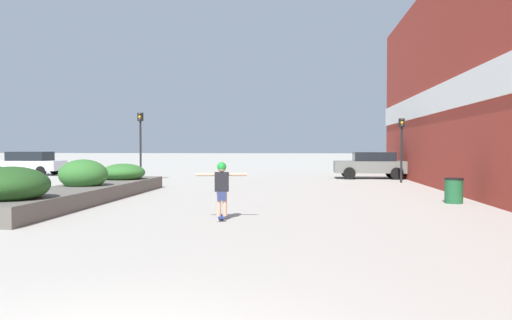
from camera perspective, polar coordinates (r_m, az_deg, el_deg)
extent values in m
cube|color=maroon|center=(19.58, 24.20, 10.01)|extent=(0.60, 35.94, 9.61)
cube|color=white|center=(23.21, 20.17, 6.63)|extent=(0.06, 27.92, 1.20)
cube|color=#605B54|center=(18.19, -19.19, -3.65)|extent=(2.16, 11.91, 0.51)
ellipsoid|color=#234C1E|center=(14.43, -26.28, -2.57)|extent=(1.95, 2.08, 0.96)
ellipsoid|color=#33702D|center=(18.38, -19.15, -1.57)|extent=(1.68, 1.56, 1.05)
ellipsoid|color=#33702D|center=(21.61, -14.92, -1.39)|extent=(1.78, 1.90, 0.75)
cube|color=navy|center=(12.80, -3.93, -6.44)|extent=(0.27, 0.77, 0.01)
cylinder|color=beige|center=(13.07, -4.21, -6.54)|extent=(0.06, 0.06, 0.06)
cylinder|color=beige|center=(13.07, -3.56, -6.55)|extent=(0.06, 0.06, 0.06)
cylinder|color=beige|center=(12.55, -4.32, -6.88)|extent=(0.06, 0.06, 0.06)
cylinder|color=beige|center=(12.54, -3.63, -6.88)|extent=(0.06, 0.06, 0.06)
cylinder|color=tan|center=(12.76, -4.27, -5.01)|extent=(0.13, 0.13, 0.63)
cylinder|color=tan|center=(12.76, -3.59, -5.02)|extent=(0.13, 0.13, 0.63)
cube|color=navy|center=(12.74, -3.93, -4.12)|extent=(0.25, 0.21, 0.23)
cube|color=black|center=(12.71, -3.94, -2.50)|extent=(0.38, 0.22, 0.49)
cylinder|color=tan|center=(12.72, -5.79, -1.66)|extent=(0.47, 0.14, 0.08)
cylinder|color=tan|center=(12.69, -2.08, -1.66)|extent=(0.47, 0.14, 0.08)
sphere|color=tan|center=(12.69, -3.94, -0.93)|extent=(0.21, 0.21, 0.21)
sphere|color=green|center=(12.69, -3.94, -0.77)|extent=(0.24, 0.24, 0.24)
cylinder|color=#1E5B33|center=(17.73, 21.67, -3.35)|extent=(0.58, 0.58, 0.78)
cylinder|color=black|center=(17.70, 21.68, -2.01)|extent=(0.61, 0.61, 0.05)
cube|color=silver|center=(36.33, -24.65, -0.57)|extent=(4.60, 1.92, 0.65)
cube|color=black|center=(36.22, -24.41, 0.40)|extent=(2.53, 1.69, 0.59)
cylinder|color=black|center=(37.85, -25.82, -1.00)|extent=(0.64, 0.22, 0.64)
cylinder|color=black|center=(34.85, -23.37, -1.17)|extent=(0.64, 0.22, 0.64)
cylinder|color=black|center=(36.45, -21.99, -1.05)|extent=(0.64, 0.22, 0.64)
cube|color=slate|center=(30.20, 12.99, -0.76)|extent=(4.29, 1.85, 0.69)
cube|color=black|center=(30.21, 13.32, 0.39)|extent=(2.36, 1.63, 0.52)
cylinder|color=black|center=(29.20, 10.63, -1.51)|extent=(0.70, 0.22, 0.70)
cylinder|color=black|center=(30.95, 10.33, -1.34)|extent=(0.70, 0.22, 0.70)
cylinder|color=black|center=(29.56, 15.77, -1.50)|extent=(0.70, 0.22, 0.70)
cylinder|color=black|center=(31.29, 15.19, -1.33)|extent=(0.70, 0.22, 0.70)
cylinder|color=black|center=(28.19, -13.05, 1.02)|extent=(0.11, 0.11, 3.29)
cube|color=black|center=(28.24, -13.08, 4.82)|extent=(0.28, 0.20, 0.45)
sphere|color=#2D2823|center=(28.13, -13.16, 5.13)|extent=(0.15, 0.15, 0.15)
sphere|color=orange|center=(28.12, -13.16, 4.83)|extent=(0.15, 0.15, 0.15)
sphere|color=#2D2823|center=(28.12, -13.15, 4.52)|extent=(0.15, 0.15, 0.15)
cylinder|color=black|center=(27.04, 16.28, 0.56)|extent=(0.11, 0.11, 2.90)
cube|color=black|center=(27.07, 16.30, 4.11)|extent=(0.28, 0.20, 0.45)
sphere|color=#2D2823|center=(26.96, 16.35, 4.44)|extent=(0.15, 0.15, 0.15)
sphere|color=orange|center=(26.95, 16.35, 4.12)|extent=(0.15, 0.15, 0.15)
sphere|color=#2D2823|center=(26.94, 16.35, 3.80)|extent=(0.15, 0.15, 0.15)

